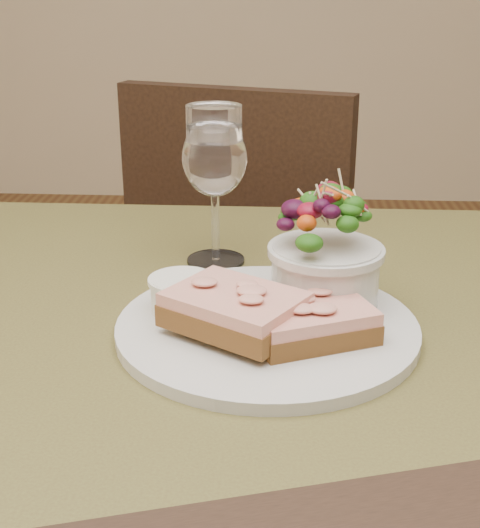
# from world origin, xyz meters

# --- Properties ---
(cafe_table) EXTENTS (0.80, 0.80, 0.75)m
(cafe_table) POSITION_xyz_m (0.00, 0.00, 0.65)
(cafe_table) COLOR #483F1F
(cafe_table) RESTS_ON ground
(chair_far) EXTENTS (0.53, 0.53, 0.90)m
(chair_far) POSITION_xyz_m (-0.00, 0.74, 0.29)
(chair_far) COLOR black
(chair_far) RESTS_ON ground
(dinner_plate) EXTENTS (0.29, 0.29, 0.01)m
(dinner_plate) POSITION_xyz_m (0.02, -0.02, 0.76)
(dinner_plate) COLOR silver
(dinner_plate) RESTS_ON cafe_table
(sandwich_front) EXTENTS (0.13, 0.12, 0.03)m
(sandwich_front) POSITION_xyz_m (0.06, -0.04, 0.78)
(sandwich_front) COLOR #4C3214
(sandwich_front) RESTS_ON dinner_plate
(sandwich_back) EXTENTS (0.15, 0.14, 0.03)m
(sandwich_back) POSITION_xyz_m (-0.01, -0.04, 0.79)
(sandwich_back) COLOR #4C3214
(sandwich_back) RESTS_ON dinner_plate
(ramekin) EXTENTS (0.06, 0.06, 0.04)m
(ramekin) POSITION_xyz_m (-0.06, 0.00, 0.78)
(ramekin) COLOR silver
(ramekin) RESTS_ON dinner_plate
(salad_bowl) EXTENTS (0.11, 0.11, 0.13)m
(salad_bowl) POSITION_xyz_m (0.08, 0.03, 0.82)
(salad_bowl) COLOR silver
(salad_bowl) RESTS_ON dinner_plate
(garnish) EXTENTS (0.05, 0.04, 0.02)m
(garnish) POSITION_xyz_m (-0.07, 0.06, 0.77)
(garnish) COLOR #10380A
(garnish) RESTS_ON dinner_plate
(wine_glass) EXTENTS (0.08, 0.08, 0.18)m
(wine_glass) POSITION_xyz_m (-0.05, 0.17, 0.87)
(wine_glass) COLOR white
(wine_glass) RESTS_ON cafe_table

